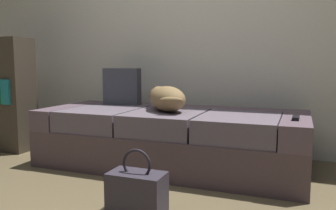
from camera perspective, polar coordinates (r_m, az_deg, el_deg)
The scene contains 7 objects.
back_wall at distance 3.48m, azimuth 4.45°, elevation 15.89°, with size 6.40×0.10×2.80m, color white.
couch at distance 2.87m, azimuth 0.37°, elevation -5.59°, with size 2.15×0.87×0.47m.
dog_tan at distance 2.79m, azimuth -0.32°, elevation 1.13°, with size 0.49×0.52×0.20m.
tv_remote at distance 2.51m, azimuth 20.44°, elevation -2.02°, with size 0.04×0.15×0.02m, color black.
throw_pillow at distance 3.26m, azimuth -7.61°, elevation 3.07°, with size 0.34×0.12×0.34m, color #3E4149.
handbag at distance 2.01m, azimuth -5.17°, elevation -14.23°, with size 0.32×0.18×0.38m.
bookshelf at distance 3.77m, azimuth -25.44°, elevation 1.59°, with size 0.56×0.30×1.10m.
Camera 1 is at (0.99, -1.47, 0.84)m, focal length 36.74 mm.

